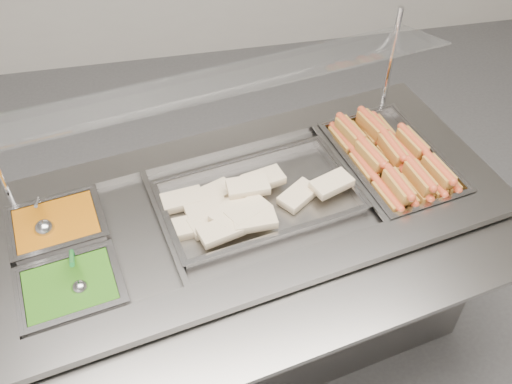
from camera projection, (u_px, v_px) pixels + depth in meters
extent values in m
cube|color=slate|center=(245.00, 276.00, 2.14)|extent=(1.71, 0.96, 0.78)
cube|color=gray|center=(282.00, 275.00, 1.65)|extent=(1.67, 0.43, 0.03)
cube|color=gray|center=(212.00, 144.00, 2.06)|extent=(1.67, 0.43, 0.03)
cube|color=gray|center=(445.00, 143.00, 2.06)|extent=(0.21, 0.52, 0.03)
cube|color=black|center=(244.00, 223.00, 1.93)|extent=(1.52, 0.77, 0.02)
cube|color=gray|center=(348.00, 170.00, 1.95)|extent=(0.11, 0.50, 0.01)
cube|color=gray|center=(163.00, 224.00, 1.78)|extent=(0.11, 0.50, 0.01)
cube|color=gray|center=(304.00, 322.00, 1.57)|extent=(1.62, 0.52, 0.02)
cylinder|color=slate|center=(488.00, 227.00, 1.85)|extent=(0.06, 0.23, 0.02)
cylinder|color=silver|center=(391.00, 57.00, 2.08)|extent=(0.02, 0.02, 0.39)
cube|color=silver|center=(219.00, 81.00, 1.72)|extent=(1.50, 0.53, 0.08)
cube|color=#A34E09|center=(59.00, 230.00, 1.80)|extent=(0.28, 0.24, 0.08)
cube|color=#14580E|center=(72.00, 293.00, 1.63)|extent=(0.28, 0.24, 0.08)
cube|color=#97611F|center=(387.00, 198.00, 1.87)|extent=(0.07, 0.14, 0.05)
cylinder|color=red|center=(388.00, 194.00, 1.86)|extent=(0.06, 0.15, 0.03)
cube|color=#97611F|center=(363.00, 168.00, 1.98)|extent=(0.07, 0.14, 0.05)
cylinder|color=red|center=(364.00, 164.00, 1.96)|extent=(0.05, 0.15, 0.03)
cube|color=#97611F|center=(342.00, 141.00, 2.08)|extent=(0.07, 0.14, 0.05)
cylinder|color=red|center=(342.00, 137.00, 2.06)|extent=(0.06, 0.15, 0.03)
cube|color=#97611F|center=(402.00, 193.00, 1.89)|extent=(0.07, 0.14, 0.05)
cylinder|color=red|center=(403.00, 189.00, 1.87)|extent=(0.05, 0.15, 0.03)
cube|color=#97611F|center=(377.00, 164.00, 1.99)|extent=(0.07, 0.14, 0.05)
cylinder|color=red|center=(378.00, 160.00, 1.98)|extent=(0.06, 0.15, 0.03)
cube|color=#97611F|center=(355.00, 137.00, 2.09)|extent=(0.07, 0.14, 0.05)
cylinder|color=red|center=(356.00, 133.00, 2.08)|extent=(0.05, 0.15, 0.03)
cube|color=#97611F|center=(416.00, 189.00, 1.90)|extent=(0.07, 0.14, 0.05)
cylinder|color=red|center=(417.00, 185.00, 1.89)|extent=(0.06, 0.15, 0.03)
cube|color=#97611F|center=(391.00, 160.00, 2.01)|extent=(0.07, 0.14, 0.05)
cylinder|color=red|center=(392.00, 156.00, 1.99)|extent=(0.06, 0.15, 0.03)
cube|color=#97611F|center=(369.00, 134.00, 2.11)|extent=(0.07, 0.14, 0.05)
cylinder|color=red|center=(369.00, 130.00, 2.09)|extent=(0.05, 0.15, 0.03)
cube|color=#97611F|center=(430.00, 185.00, 1.92)|extent=(0.07, 0.14, 0.05)
cylinder|color=red|center=(432.00, 180.00, 1.90)|extent=(0.05, 0.15, 0.03)
cube|color=#97611F|center=(405.00, 156.00, 2.02)|extent=(0.07, 0.14, 0.05)
cylinder|color=red|center=(406.00, 152.00, 2.01)|extent=(0.06, 0.15, 0.03)
cube|color=#97611F|center=(382.00, 130.00, 2.12)|extent=(0.07, 0.14, 0.05)
cylinder|color=red|center=(383.00, 126.00, 2.11)|extent=(0.05, 0.15, 0.03)
cube|color=#97611F|center=(444.00, 181.00, 1.93)|extent=(0.07, 0.14, 0.05)
cylinder|color=red|center=(445.00, 176.00, 1.92)|extent=(0.05, 0.15, 0.03)
cube|color=#97611F|center=(398.00, 186.00, 1.85)|extent=(0.07, 0.14, 0.05)
cylinder|color=red|center=(399.00, 182.00, 1.83)|extent=(0.05, 0.15, 0.03)
cube|color=#97611F|center=(371.00, 156.00, 1.95)|extent=(0.08, 0.14, 0.05)
cylinder|color=red|center=(372.00, 151.00, 1.94)|extent=(0.06, 0.15, 0.03)
cube|color=#97611F|center=(350.00, 132.00, 2.04)|extent=(0.08, 0.14, 0.05)
cylinder|color=red|center=(350.00, 127.00, 2.03)|extent=(0.06, 0.15, 0.03)
cube|color=#97611F|center=(420.00, 178.00, 1.87)|extent=(0.07, 0.14, 0.05)
cylinder|color=red|center=(421.00, 173.00, 1.86)|extent=(0.05, 0.15, 0.03)
cube|color=#97611F|center=(392.00, 149.00, 1.98)|extent=(0.06, 0.14, 0.05)
cylinder|color=red|center=(393.00, 145.00, 1.96)|extent=(0.05, 0.15, 0.03)
cube|color=#97611F|center=(372.00, 125.00, 2.07)|extent=(0.08, 0.14, 0.05)
cylinder|color=red|center=(372.00, 121.00, 2.06)|extent=(0.06, 0.15, 0.03)
cube|color=#97611F|center=(438.00, 172.00, 1.89)|extent=(0.07, 0.14, 0.05)
cylinder|color=red|center=(440.00, 167.00, 1.88)|extent=(0.06, 0.15, 0.03)
cube|color=#97611F|center=(412.00, 143.00, 2.00)|extent=(0.07, 0.14, 0.05)
cylinder|color=red|center=(413.00, 139.00, 1.98)|extent=(0.06, 0.15, 0.03)
cube|color=beige|center=(211.00, 222.00, 1.79)|extent=(0.15, 0.11, 0.03)
cube|color=beige|center=(183.00, 200.00, 1.85)|extent=(0.14, 0.09, 0.03)
cube|color=beige|center=(298.00, 195.00, 1.87)|extent=(0.15, 0.14, 0.03)
cube|color=beige|center=(195.00, 226.00, 1.78)|extent=(0.14, 0.09, 0.03)
cube|color=beige|center=(220.00, 210.00, 1.83)|extent=(0.14, 0.08, 0.03)
cube|color=beige|center=(207.00, 211.00, 1.82)|extent=(0.14, 0.10, 0.03)
cube|color=beige|center=(216.00, 218.00, 1.80)|extent=(0.14, 0.09, 0.03)
cube|color=beige|center=(213.00, 194.00, 1.88)|extent=(0.15, 0.12, 0.03)
cube|color=beige|center=(248.00, 211.00, 1.78)|extent=(0.15, 0.13, 0.03)
cube|color=beige|center=(263.00, 179.00, 1.89)|extent=(0.15, 0.11, 0.03)
cube|color=beige|center=(332.00, 184.00, 1.87)|extent=(0.15, 0.12, 0.03)
cube|color=beige|center=(254.00, 220.00, 1.75)|extent=(0.14, 0.08, 0.03)
cube|color=beige|center=(221.00, 231.00, 1.73)|extent=(0.15, 0.11, 0.03)
cube|color=beige|center=(231.00, 212.00, 1.78)|extent=(0.15, 0.14, 0.03)
cube|color=beige|center=(248.00, 187.00, 1.83)|extent=(0.14, 0.08, 0.03)
sphere|color=#AFB0B4|center=(45.00, 229.00, 1.75)|extent=(0.06, 0.06, 0.06)
cylinder|color=#AFB0B4|center=(37.00, 202.00, 1.76)|extent=(0.04, 0.14, 0.10)
sphere|color=#AFB0B4|center=(80.00, 288.00, 1.60)|extent=(0.05, 0.05, 0.05)
cylinder|color=#167D2D|center=(72.00, 258.00, 1.61)|extent=(0.04, 0.13, 0.09)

